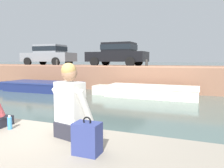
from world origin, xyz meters
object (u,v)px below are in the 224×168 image
(boat_moored_central_cream, at_px, (147,91))
(backpack_on_ledge, at_px, (88,138))
(mooring_bollard_mid, at_px, (147,63))
(bottle_drink, at_px, (10,123))
(boat_moored_west_navy, at_px, (40,86))
(car_left_inner_black, at_px, (118,53))
(mooring_bollard_west, at_px, (57,63))
(person_seated_right, at_px, (73,108))
(car_leftmost_grey, at_px, (49,54))

(boat_moored_central_cream, distance_m, backpack_on_ledge, 8.58)
(mooring_bollard_mid, bearing_deg, bottle_drink, -89.25)
(boat_moored_west_navy, height_order, car_left_inner_black, car_left_inner_black)
(boat_moored_west_navy, distance_m, boat_moored_central_cream, 6.19)
(boat_moored_west_navy, distance_m, car_left_inner_black, 5.34)
(mooring_bollard_mid, distance_m, backpack_on_ledge, 10.20)
(mooring_bollard_west, height_order, person_seated_right, mooring_bollard_west)
(person_seated_right, bearing_deg, backpack_on_ledge, -43.94)
(boat_moored_central_cream, relative_size, mooring_bollard_west, 11.70)
(mooring_bollard_mid, bearing_deg, mooring_bollard_west, 180.00)
(person_seated_right, relative_size, backpack_on_ledge, 2.37)
(car_leftmost_grey, bearing_deg, car_left_inner_black, -0.04)
(boat_moored_central_cream, bearing_deg, car_left_inner_black, 129.67)
(car_left_inner_black, bearing_deg, car_leftmost_grey, 179.96)
(car_left_inner_black, distance_m, mooring_bollard_west, 4.05)
(backpack_on_ledge, bearing_deg, boat_moored_central_cream, 97.92)
(mooring_bollard_west, height_order, backpack_on_ledge, mooring_bollard_west)
(car_leftmost_grey, relative_size, mooring_bollard_mid, 8.87)
(boat_moored_central_cream, height_order, car_leftmost_grey, car_leftmost_grey)
(boat_moored_west_navy, distance_m, person_seated_right, 10.42)
(mooring_bollard_west, xyz_separation_m, bottle_drink, (6.07, -9.73, -0.75))
(car_leftmost_grey, bearing_deg, person_seated_right, -51.72)
(mooring_bollard_west, bearing_deg, boat_moored_central_cream, -14.07)
(boat_moored_west_navy, distance_m, mooring_bollard_mid, 6.24)
(boat_moored_west_navy, bearing_deg, mooring_bollard_mid, 18.03)
(boat_moored_central_cream, xyz_separation_m, mooring_bollard_mid, (-0.39, 1.59, 1.35))
(mooring_bollard_mid, relative_size, backpack_on_ledge, 1.09)
(boat_moored_west_navy, xyz_separation_m, boat_moored_central_cream, (6.18, 0.30, -0.01))
(boat_moored_central_cream, distance_m, mooring_bollard_west, 6.67)
(person_seated_right, height_order, bottle_drink, person_seated_right)
(car_left_inner_black, bearing_deg, boat_moored_central_cream, -50.33)
(car_leftmost_grey, bearing_deg, boat_moored_central_cream, -21.67)
(boat_moored_west_navy, xyz_separation_m, person_seated_right, (6.92, -7.75, 0.87))
(boat_moored_central_cream, bearing_deg, backpack_on_ledge, -82.08)
(person_seated_right, distance_m, backpack_on_ledge, 0.65)
(boat_moored_west_navy, bearing_deg, mooring_bollard_west, 94.57)
(boat_moored_central_cream, xyz_separation_m, person_seated_right, (0.73, -8.04, 0.88))
(car_left_inner_black, relative_size, bottle_drink, 19.73)
(car_leftmost_grey, relative_size, bottle_drink, 19.34)
(bottle_drink, bearing_deg, boat_moored_west_navy, 127.05)
(car_leftmost_grey, distance_m, person_seated_right, 14.43)
(bottle_drink, bearing_deg, person_seated_right, 5.84)
(person_seated_right, bearing_deg, boat_moored_west_navy, 131.77)
(car_left_inner_black, relative_size, mooring_bollard_mid, 9.05)
(bottle_drink, relative_size, backpack_on_ledge, 0.50)
(boat_moored_central_cream, bearing_deg, person_seated_right, -84.78)
(boat_moored_central_cream, distance_m, car_leftmost_grey, 9.01)
(mooring_bollard_mid, relative_size, bottle_drink, 2.18)
(car_leftmost_grey, xyz_separation_m, bottle_drink, (7.92, -11.40, -1.36))
(boat_moored_west_navy, bearing_deg, car_leftmost_grey, 119.33)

